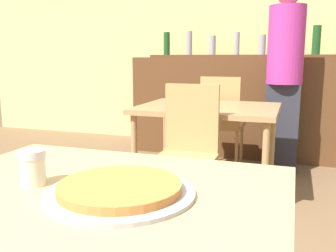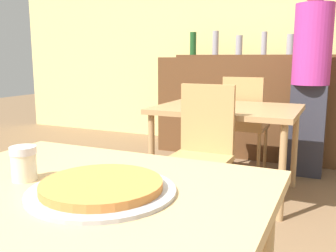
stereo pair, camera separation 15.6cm
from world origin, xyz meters
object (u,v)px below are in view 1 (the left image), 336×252
chair_far_side_back (221,118)px  person_standing (284,71)px  chair_far_side_front (188,145)px  cheese_shaker (33,167)px  pizza_tray (120,190)px

chair_far_side_back → person_standing: (0.56, 0.19, 0.46)m
chair_far_side_front → cheese_shaker: chair_far_side_front is taller
pizza_tray → person_standing: bearing=83.3°
chair_far_side_back → cheese_shaker: size_ratio=8.66×
chair_far_side_back → pizza_tray: 2.72m
chair_far_side_back → cheese_shaker: (-0.06, -2.71, 0.26)m
person_standing → chair_far_side_back: bearing=-161.7°
chair_far_side_back → cheese_shaker: bearing=88.6°
cheese_shaker → person_standing: (0.63, 2.90, 0.20)m
chair_far_side_back → cheese_shaker: 2.72m
chair_far_side_front → pizza_tray: (0.22, -1.50, 0.22)m
chair_far_side_front → person_standing: bearing=68.0°
pizza_tray → person_standing: 2.92m
pizza_tray → cheese_shaker: size_ratio=3.89×
chair_far_side_back → cheese_shaker: chair_far_side_back is taller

